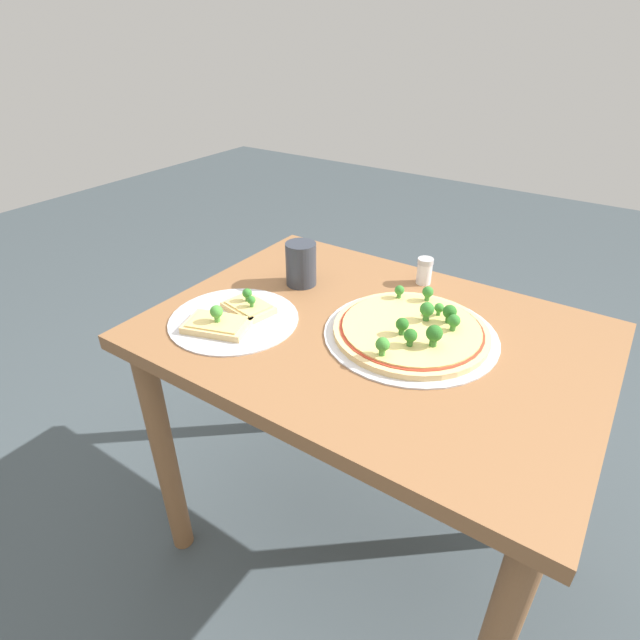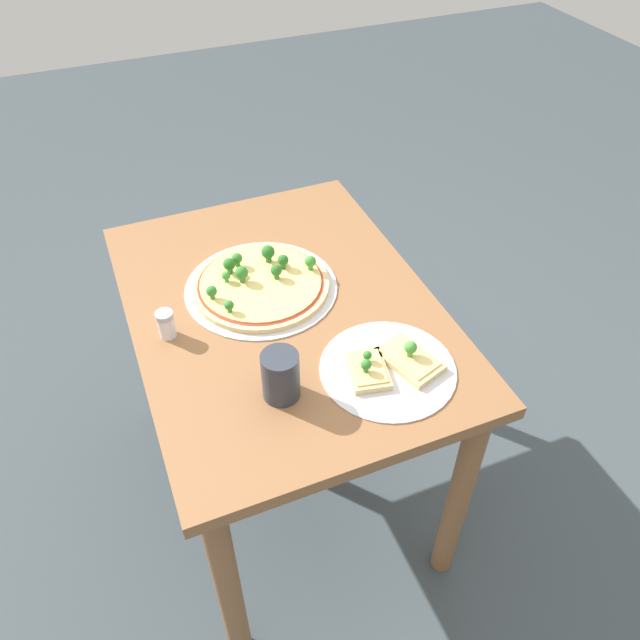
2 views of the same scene
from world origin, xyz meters
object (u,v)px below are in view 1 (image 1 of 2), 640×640
object	(u,v)px
dining_table	(369,373)
pizza_tray_whole	(412,330)
condiment_shaker	(425,271)
pizza_tray_slice	(232,317)
drinking_cup	(301,264)

from	to	relation	value
dining_table	pizza_tray_whole	xyz separation A→B (m)	(0.09, 0.03, 0.14)
pizza_tray_whole	condiment_shaker	world-z (taller)	same
pizza_tray_whole	pizza_tray_slice	world-z (taller)	pizza_tray_whole
pizza_tray_slice	dining_table	bearing A→B (deg)	27.16
dining_table	condiment_shaker	xyz separation A→B (m)	(0.00, 0.29, 0.16)
drinking_cup	dining_table	bearing A→B (deg)	-19.81
pizza_tray_slice	condiment_shaker	size ratio (longest dim) A/B	4.30
pizza_tray_whole	drinking_cup	world-z (taller)	drinking_cup
pizza_tray_slice	condiment_shaker	world-z (taller)	condiment_shaker
pizza_tray_whole	pizza_tray_slice	bearing A→B (deg)	-154.70
dining_table	drinking_cup	distance (m)	0.34
dining_table	condiment_shaker	size ratio (longest dim) A/B	14.10
pizza_tray_whole	pizza_tray_slice	size ratio (longest dim) A/B	1.28
condiment_shaker	pizza_tray_slice	bearing A→B (deg)	-124.07
drinking_cup	pizza_tray_slice	bearing A→B (deg)	-95.01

